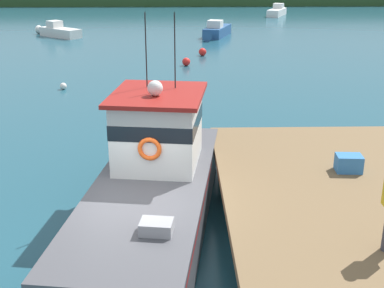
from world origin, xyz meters
name	(u,v)px	position (x,y,z in m)	size (l,w,h in m)	color
ground_plane	(141,242)	(0.00, 0.00, 0.00)	(200.00, 200.00, 0.00)	#1E4C5B
dock	(359,197)	(4.80, 0.00, 1.07)	(6.00, 9.00, 1.20)	#4C3D2D
main_fishing_boat	(155,181)	(0.28, 1.11, 1.01)	(3.62, 9.96, 4.80)	#4C4C51
crate_stack_near_edge	(349,163)	(4.89, 1.12, 1.40)	(0.60, 0.44, 0.40)	#3370B2
moored_boat_mid_harbor	(58,31)	(-8.87, 31.77, 0.42)	(4.31, 3.83, 1.23)	silver
moored_boat_outer_mooring	(278,11)	(11.67, 47.10, 0.43)	(2.91, 4.94, 1.26)	white
moored_boat_far_right	(216,31)	(3.85, 31.38, 0.46)	(2.67, 5.31, 1.34)	#285184
mooring_buoy_spare_mooring	(186,62)	(1.28, 19.77, 0.24)	(0.47, 0.47, 0.47)	red
mooring_buoy_outer	(378,139)	(7.59, 6.09, 0.24)	(0.48, 0.48, 0.48)	#EA5B19
mooring_buoy_inshore	(63,86)	(-4.73, 14.19, 0.16)	(0.32, 0.32, 0.32)	silver
mooring_buoy_channel_marker	(203,52)	(2.39, 23.00, 0.25)	(0.49, 0.49, 0.49)	red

